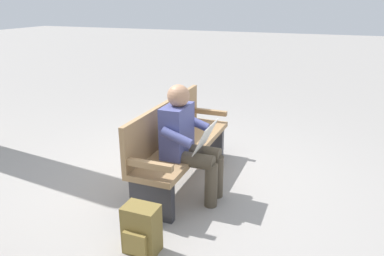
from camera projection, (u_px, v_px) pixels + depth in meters
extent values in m
plane|color=gray|center=(184.00, 180.00, 4.12)|extent=(40.00, 40.00, 0.00)
cube|color=#9E7A51|center=(184.00, 146.00, 3.98)|extent=(1.80, 0.49, 0.06)
cube|color=#9E7A51|center=(166.00, 122.00, 3.97)|extent=(1.80, 0.06, 0.45)
cube|color=#9E7A51|center=(209.00, 112.00, 4.68)|extent=(0.06, 0.48, 0.06)
cube|color=#9E7A51|center=(147.00, 165.00, 3.19)|extent=(0.06, 0.48, 0.06)
cube|color=#2D2D33|center=(208.00, 140.00, 4.76)|extent=(0.08, 0.43, 0.39)
cube|color=#2D2D33|center=(151.00, 199.00, 3.36)|extent=(0.08, 0.43, 0.39)
cube|color=#474C84|center=(177.00, 131.00, 3.60)|extent=(0.40, 0.22, 0.52)
sphere|color=#A87A5B|center=(178.00, 96.00, 3.48)|extent=(0.22, 0.22, 0.22)
cylinder|color=#4C4233|center=(200.00, 152.00, 3.70)|extent=(0.15, 0.42, 0.15)
cylinder|color=#4C4233|center=(193.00, 160.00, 3.53)|extent=(0.15, 0.42, 0.15)
cylinder|color=#4C4233|center=(217.00, 177.00, 3.72)|extent=(0.13, 0.13, 0.45)
cylinder|color=#4C4233|center=(211.00, 185.00, 3.54)|extent=(0.13, 0.13, 0.45)
cylinder|color=#474C84|center=(195.00, 122.00, 3.77)|extent=(0.09, 0.31, 0.18)
cylinder|color=#474C84|center=(177.00, 138.00, 3.35)|extent=(0.09, 0.31, 0.18)
cube|color=silver|center=(205.00, 137.00, 3.51)|extent=(0.40, 0.13, 0.27)
cube|color=brown|center=(142.00, 229.00, 2.90)|extent=(0.19, 0.28, 0.41)
cube|color=olive|center=(135.00, 244.00, 2.82)|extent=(0.04, 0.20, 0.19)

